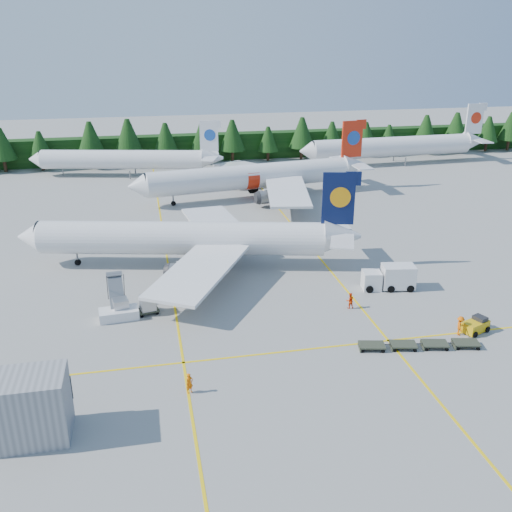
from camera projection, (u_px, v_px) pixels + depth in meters
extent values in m
plane|color=gray|center=(312.00, 318.00, 60.08)|extent=(320.00, 320.00, 0.00)
cube|color=yellow|center=(167.00, 259.00, 75.71)|extent=(0.25, 120.00, 0.01)
cube|color=yellow|center=(312.00, 248.00, 79.42)|extent=(0.25, 120.00, 0.01)
cube|color=yellow|center=(330.00, 347.00, 54.61)|extent=(80.00, 0.25, 0.01)
cube|color=black|center=(211.00, 147.00, 133.73)|extent=(220.00, 4.00, 6.00)
cube|color=gray|center=(26.00, 408.00, 41.54)|extent=(6.00, 4.00, 5.20)
cylinder|color=silver|center=(182.00, 238.00, 72.15)|extent=(35.96, 12.01, 4.23)
cone|color=silver|center=(30.00, 237.00, 72.52)|extent=(3.81, 4.77, 4.23)
cube|color=#071137|center=(338.00, 199.00, 69.84)|extent=(4.00, 1.24, 6.55)
cube|color=silver|center=(213.00, 221.00, 80.67)|extent=(7.78, 16.36, 1.20)
cylinder|color=slate|center=(196.00, 238.00, 78.60)|extent=(3.99, 2.95, 2.22)
cube|color=silver|center=(199.00, 270.00, 63.97)|extent=(13.53, 16.86, 1.20)
cylinder|color=slate|center=(184.00, 272.00, 67.21)|extent=(3.99, 2.95, 2.22)
cylinder|color=slate|center=(77.00, 258.00, 73.47)|extent=(0.25, 0.25, 1.80)
cylinder|color=silver|center=(250.00, 177.00, 102.14)|extent=(37.51, 9.89, 4.38)
cone|color=silver|center=(137.00, 186.00, 95.70)|extent=(3.69, 4.79, 4.38)
cube|color=red|center=(352.00, 139.00, 106.60)|extent=(4.18, 1.00, 6.80)
cube|color=silver|center=(250.00, 168.00, 111.57)|extent=(13.24, 17.65, 1.24)
cylinder|color=slate|center=(244.00, 180.00, 108.85)|extent=(4.03, 2.83, 2.30)
cube|color=silver|center=(287.00, 191.00, 95.29)|extent=(9.18, 17.30, 1.24)
cylinder|color=slate|center=(269.00, 197.00, 97.74)|extent=(4.03, 2.83, 2.30)
cylinder|color=slate|center=(173.00, 200.00, 98.72)|extent=(0.26, 0.26, 1.86)
cylinder|color=silver|center=(122.00, 160.00, 117.76)|extent=(33.37, 10.94, 3.92)
cone|color=silver|center=(36.00, 159.00, 118.01)|extent=(3.52, 4.41, 3.92)
cube|color=silver|center=(209.00, 136.00, 115.72)|extent=(3.71, 1.13, 6.07)
cylinder|color=slate|center=(63.00, 172.00, 118.94)|extent=(0.24, 0.24, 1.57)
cylinder|color=silver|center=(392.00, 147.00, 128.53)|extent=(37.56, 6.08, 4.40)
cone|color=silver|center=(307.00, 151.00, 123.94)|extent=(3.28, 4.53, 4.40)
cube|color=silver|center=(475.00, 119.00, 131.12)|extent=(4.19, 0.57, 6.82)
cylinder|color=slate|center=(332.00, 164.00, 126.44)|extent=(0.26, 0.26, 1.76)
cube|color=silver|center=(119.00, 314.00, 59.85)|extent=(4.22, 2.48, 1.06)
cube|color=slate|center=(116.00, 292.00, 60.95)|extent=(1.88, 3.97, 2.86)
cube|color=slate|center=(114.00, 274.00, 62.19)|extent=(1.83, 1.31, 0.12)
cube|color=white|center=(371.00, 280.00, 66.56)|extent=(2.37, 2.37, 2.17)
cube|color=black|center=(372.00, 276.00, 66.37)|extent=(2.05, 2.22, 0.93)
cube|color=white|center=(398.00, 276.00, 66.50)|extent=(4.04, 2.85, 2.69)
cube|color=#CA9F0B|center=(475.00, 326.00, 57.16)|extent=(3.06, 2.36, 1.07)
cube|color=black|center=(480.00, 319.00, 57.21)|extent=(1.37, 1.53, 0.48)
cube|color=#353B2B|center=(372.00, 345.00, 54.06)|extent=(2.70, 2.01, 0.14)
cube|color=#353B2B|center=(403.00, 344.00, 54.20)|extent=(2.70, 2.01, 0.14)
cube|color=#353B2B|center=(435.00, 343.00, 54.34)|extent=(2.70, 2.01, 0.14)
cube|color=#353B2B|center=(466.00, 343.00, 54.48)|extent=(2.70, 2.01, 0.14)
cube|color=#353B2B|center=(121.00, 313.00, 60.39)|extent=(2.48, 2.10, 0.14)
cube|color=#A4A6A9|center=(121.00, 306.00, 60.08)|extent=(1.81, 1.77, 1.53)
cube|color=#353B2B|center=(148.00, 310.00, 61.00)|extent=(2.48, 2.10, 0.14)
cube|color=#A4A6A9|center=(148.00, 303.00, 60.70)|extent=(1.81, 1.77, 1.53)
imported|color=#E15E04|center=(189.00, 383.00, 47.36)|extent=(0.80, 0.71, 1.83)
imported|color=red|center=(350.00, 301.00, 61.97)|extent=(0.88, 0.69, 1.80)
imported|color=#DF5904|center=(460.00, 326.00, 56.43)|extent=(0.83, 0.98, 2.01)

